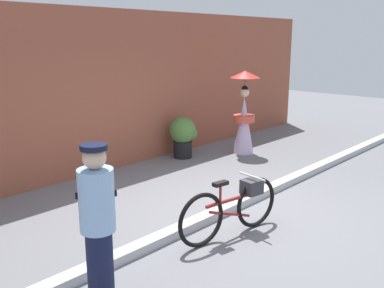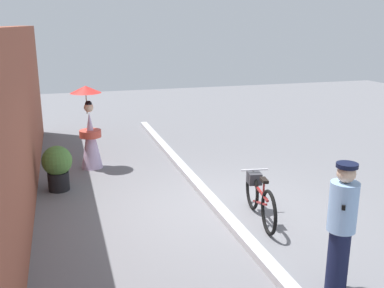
{
  "view_description": "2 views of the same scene",
  "coord_description": "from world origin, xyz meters",
  "px_view_note": "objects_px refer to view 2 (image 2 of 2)",
  "views": [
    {
      "loc": [
        -4.94,
        -3.82,
        2.59
      ],
      "look_at": [
        -0.17,
        0.59,
        1.01
      ],
      "focal_mm": 40.41,
      "sensor_mm": 36.0,
      "label": 1
    },
    {
      "loc": [
        -6.8,
        2.52,
        3.2
      ],
      "look_at": [
        -0.0,
        0.46,
        1.25
      ],
      "focal_mm": 40.73,
      "sensor_mm": 36.0,
      "label": 2
    }
  ],
  "objects_px": {
    "person_officer": "(341,225)",
    "potted_plant_by_door": "(58,165)",
    "person_with_parasol": "(90,130)",
    "bicycle_near_officer": "(259,196)"
  },
  "relations": [
    {
      "from": "bicycle_near_officer",
      "to": "person_with_parasol",
      "type": "distance_m",
      "value": 4.45
    },
    {
      "from": "bicycle_near_officer",
      "to": "person_officer",
      "type": "height_order",
      "value": "person_officer"
    },
    {
      "from": "bicycle_near_officer",
      "to": "potted_plant_by_door",
      "type": "relative_size",
      "value": 1.87
    },
    {
      "from": "bicycle_near_officer",
      "to": "person_officer",
      "type": "bearing_deg",
      "value": -179.16
    },
    {
      "from": "potted_plant_by_door",
      "to": "person_with_parasol",
      "type": "bearing_deg",
      "value": -30.19
    },
    {
      "from": "person_officer",
      "to": "potted_plant_by_door",
      "type": "bearing_deg",
      "value": 35.61
    },
    {
      "from": "person_officer",
      "to": "potted_plant_by_door",
      "type": "distance_m",
      "value": 5.62
    },
    {
      "from": "bicycle_near_officer",
      "to": "potted_plant_by_door",
      "type": "distance_m",
      "value": 4.02
    },
    {
      "from": "bicycle_near_officer",
      "to": "person_with_parasol",
      "type": "height_order",
      "value": "person_with_parasol"
    },
    {
      "from": "person_officer",
      "to": "bicycle_near_officer",
      "type": "bearing_deg",
      "value": 0.84
    }
  ]
}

